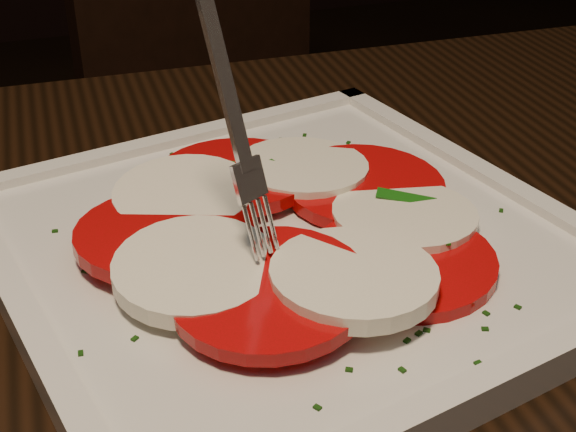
# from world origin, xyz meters

# --- Properties ---
(table) EXTENTS (1.22, 0.84, 0.75)m
(table) POSITION_xyz_m (0.05, 0.10, 0.65)
(table) COLOR black
(table) RESTS_ON ground
(chair) EXTENTS (0.52, 0.52, 0.93)m
(chair) POSITION_xyz_m (0.17, 0.95, 0.53)
(chair) COLOR black
(chair) RESTS_ON ground
(plate) EXTENTS (0.38, 0.38, 0.01)m
(plate) POSITION_xyz_m (-0.01, 0.17, 0.76)
(plate) COLOR silver
(plate) RESTS_ON table
(caprese_salad) EXTENTS (0.27, 0.27, 0.02)m
(caprese_salad) POSITION_xyz_m (-0.01, 0.17, 0.77)
(caprese_salad) COLOR #BC040A
(caprese_salad) RESTS_ON plate
(fork) EXTENTS (0.04, 0.06, 0.16)m
(fork) POSITION_xyz_m (-0.05, 0.15, 0.87)
(fork) COLOR white
(fork) RESTS_ON caprese_salad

